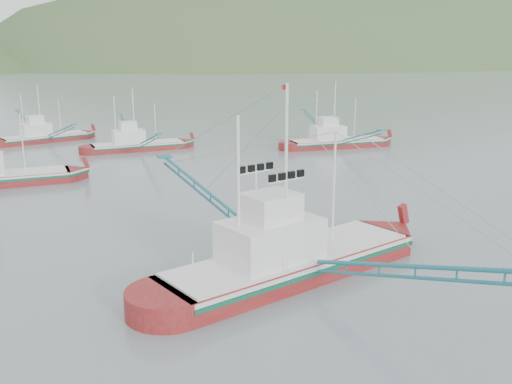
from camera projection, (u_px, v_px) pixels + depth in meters
name	position (u px, v px, depth m)	size (l,w,h in m)	color
ground	(291.00, 261.00, 36.88)	(1200.00, 1200.00, 0.00)	slate
main_boat	(290.00, 239.00, 33.81)	(17.48, 29.96, 12.39)	maroon
bg_boat_far	(137.00, 141.00, 76.65)	(12.43, 22.34, 9.04)	maroon
bg_boat_right	(335.00, 138.00, 78.95)	(13.65, 24.22, 9.82)	maroon
bg_boat_extra	(43.00, 130.00, 83.46)	(12.74, 21.70, 9.04)	maroon
headland_right	(325.00, 64.00, 510.85)	(684.00, 432.00, 306.00)	#3D572D
ridge_distant	(68.00, 63.00, 550.57)	(960.00, 400.00, 240.00)	slate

